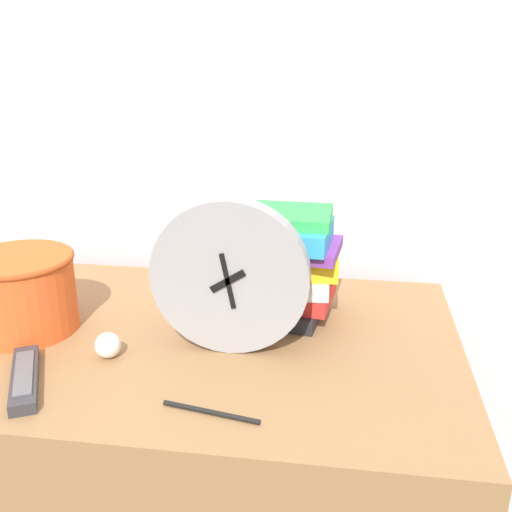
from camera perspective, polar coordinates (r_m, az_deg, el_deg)
name	(u,v)px	position (r m, az deg, el deg)	size (l,w,h in m)	color
wall_back	(185,74)	(1.44, -6.82, 16.83)	(6.00, 0.04, 2.40)	silver
desk	(152,487)	(1.39, -9.89, -20.88)	(1.21, 0.67, 0.74)	olive
desk_clock	(230,277)	(1.05, -2.52, -2.01)	(0.28, 0.04, 0.28)	#99999E
book_stack	(279,265)	(1.19, 2.20, -0.84)	(0.25, 0.20, 0.22)	#232328
basket	(22,290)	(1.23, -21.41, -3.08)	(0.21, 0.21, 0.15)	#E05623
tv_remote	(25,378)	(1.07, -21.18, -10.79)	(0.12, 0.19, 0.02)	#333338
crumpled_paper_ball	(108,345)	(1.10, -13.93, -8.25)	(0.05, 0.05, 0.05)	white
pen	(211,412)	(0.93, -4.32, -14.61)	(0.16, 0.04, 0.01)	black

